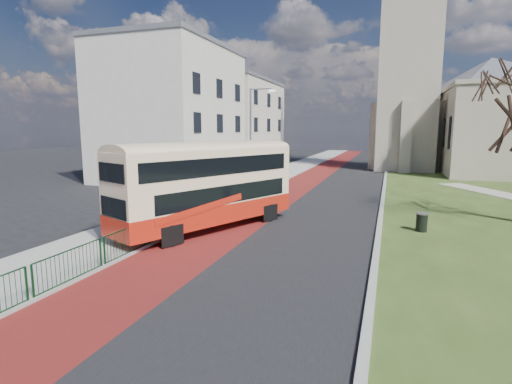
% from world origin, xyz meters
% --- Properties ---
extents(ground, '(160.00, 160.00, 0.00)m').
position_xyz_m(ground, '(0.00, 0.00, 0.00)').
color(ground, black).
rests_on(ground, ground).
extents(road_carriageway, '(9.00, 120.00, 0.01)m').
position_xyz_m(road_carriageway, '(1.50, 20.00, 0.01)').
color(road_carriageway, black).
rests_on(road_carriageway, ground).
extents(bus_lane, '(3.40, 120.00, 0.01)m').
position_xyz_m(bus_lane, '(-1.20, 20.00, 0.01)').
color(bus_lane, '#591414').
rests_on(bus_lane, ground).
extents(pavement_west, '(4.00, 120.00, 0.12)m').
position_xyz_m(pavement_west, '(-5.00, 20.00, 0.06)').
color(pavement_west, gray).
rests_on(pavement_west, ground).
extents(kerb_west, '(0.25, 120.00, 0.13)m').
position_xyz_m(kerb_west, '(-3.00, 20.00, 0.07)').
color(kerb_west, '#999993').
rests_on(kerb_west, ground).
extents(kerb_east, '(0.25, 80.00, 0.13)m').
position_xyz_m(kerb_east, '(6.10, 22.00, 0.07)').
color(kerb_east, '#999993').
rests_on(kerb_east, ground).
extents(pedestrian_railing, '(0.07, 24.00, 1.12)m').
position_xyz_m(pedestrian_railing, '(-2.95, 4.00, 0.55)').
color(pedestrian_railing, '#0D3D1A').
rests_on(pedestrian_railing, ground).
extents(gothic_church, '(16.38, 18.00, 40.00)m').
position_xyz_m(gothic_church, '(12.56, 38.00, 13.13)').
color(gothic_church, gray).
rests_on(gothic_church, ground).
extents(street_block_near, '(10.30, 14.30, 13.00)m').
position_xyz_m(street_block_near, '(-14.00, 22.00, 6.51)').
color(street_block_near, beige).
rests_on(street_block_near, ground).
extents(street_block_far, '(10.30, 16.30, 11.50)m').
position_xyz_m(street_block_far, '(-14.00, 38.00, 5.76)').
color(street_block_far, beige).
rests_on(street_block_far, ground).
extents(streetlamp, '(2.13, 0.18, 8.00)m').
position_xyz_m(streetlamp, '(-4.35, 18.00, 4.59)').
color(streetlamp, gray).
rests_on(streetlamp, pavement_west).
extents(bus, '(6.04, 9.86, 4.09)m').
position_xyz_m(bus, '(-1.79, 4.12, 2.34)').
color(bus, '#B01F10').
rests_on(bus, ground).
extents(litter_bin, '(0.65, 0.65, 0.89)m').
position_xyz_m(litter_bin, '(8.00, 6.85, 0.49)').
color(litter_bin, black).
rests_on(litter_bin, grass_green).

